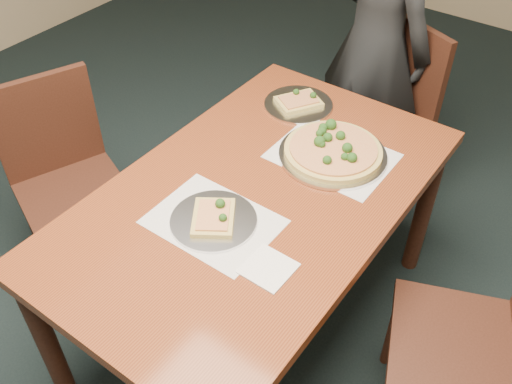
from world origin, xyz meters
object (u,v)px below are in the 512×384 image
Objects in this scene: diner at (375,44)px; pizza_pan at (333,151)px; dining_table at (256,211)px; chair_right at (487,338)px; slice_plate_far at (299,103)px; chair_left at (64,172)px; chair_far at (387,106)px; slice_plate_near at (214,219)px.

pizza_pan is (0.24, -0.80, -0.01)m from diner.
pizza_pan is at bearing 71.55° from dining_table.
slice_plate_far is at bearing -135.59° from chair_right.
pizza_pan is (0.98, 0.49, 0.26)m from chair_left.
chair_far is 1.31m from chair_right.
slice_plate_near is at bearing -78.59° from slice_plate_far.
chair_far is 0.81m from pizza_pan.
chair_right is 3.25× the size of slice_plate_far.
slice_plate_near reaches higher than slice_plate_far.
slice_plate_near is (0.11, -1.32, -0.02)m from diner.
chair_left is at bearing 69.49° from diner.
pizza_pan is at bearing -42.33° from chair_left.
slice_plate_far is (-0.28, 0.21, -0.01)m from pizza_pan.
chair_right reaches higher than slice_plate_near.
slice_plate_far reaches higher than dining_table.
pizza_pan is at bearing -57.69° from chair_far.
chair_far is at bearing 89.18° from slice_plate_near.
chair_far is at bearing -161.71° from chair_right.
diner reaches higher than slice_plate_near.
pizza_pan is at bearing -36.26° from slice_plate_far.
dining_table is 5.36× the size of slice_plate_far.
chair_left is at bearing -153.60° from pizza_pan.
dining_table is at bearing 106.26° from diner.
chair_left is 3.25× the size of slice_plate_far.
chair_left is (-0.87, -1.25, 0.00)m from chair_far.
chair_far is 0.58× the size of diner.
slice_plate_near is 0.74m from slice_plate_far.
slice_plate_near reaches higher than dining_table.
chair_far and chair_right have the same top height.
diner is 3.99× the size of pizza_pan.
pizza_pan reaches higher than slice_plate_far.
chair_far is at bearing 174.37° from diner.
slice_plate_near is (0.85, -0.03, 0.25)m from chair_left.
chair_far is 1.00× the size of chair_left.
slice_plate_near is 1.00× the size of slice_plate_far.
diner is (-0.13, 0.03, 0.27)m from chair_far.
chair_right is 3.25× the size of slice_plate_near.
chair_left is 1.02m from slice_plate_far.
diner reaches higher than chair_right.
diner is 0.59m from slice_plate_far.
chair_far is 0.63m from slice_plate_far.
pizza_pan is 0.54m from slice_plate_near.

